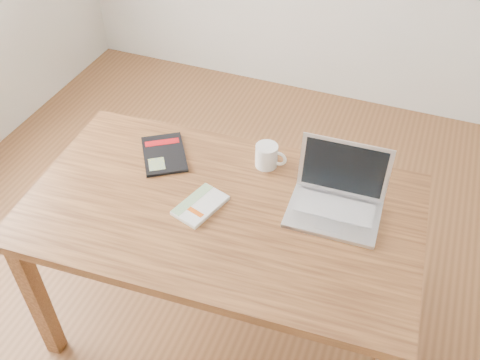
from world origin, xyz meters
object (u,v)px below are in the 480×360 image
(desk, at_px, (222,223))
(coffee_mug, at_px, (267,156))
(white_guidebook, at_px, (200,205))
(laptop, at_px, (337,197))
(black_guidebook, at_px, (164,154))

(desk, distance_m, coffee_mug, 0.33)
(white_guidebook, distance_m, laptop, 0.50)
(white_guidebook, relative_size, black_guidebook, 0.75)
(white_guidebook, bearing_deg, laptop, 37.96)
(desk, relative_size, laptop, 4.43)
(laptop, bearing_deg, white_guidebook, -161.23)
(black_guidebook, distance_m, laptop, 0.74)
(white_guidebook, xyz_separation_m, coffee_mug, (0.15, 0.31, 0.04))
(laptop, bearing_deg, desk, -161.34)
(desk, height_order, white_guidebook, white_guidebook)
(black_guidebook, bearing_deg, coffee_mug, -20.91)
(black_guidebook, distance_m, coffee_mug, 0.43)
(desk, height_order, laptop, laptop)
(desk, bearing_deg, coffee_mug, 71.03)
(desk, height_order, coffee_mug, coffee_mug)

